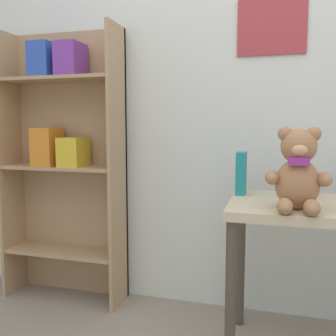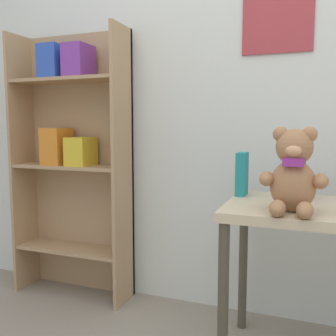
{
  "view_description": "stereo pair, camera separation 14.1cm",
  "coord_description": "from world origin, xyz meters",
  "px_view_note": "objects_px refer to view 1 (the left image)",
  "views": [
    {
      "loc": [
        0.11,
        -0.52,
        0.97
      ],
      "look_at": [
        -0.35,
        1.08,
        0.78
      ],
      "focal_mm": 40.0,
      "sensor_mm": 36.0,
      "label": 1
    },
    {
      "loc": [
        0.24,
        -0.48,
        0.97
      ],
      "look_at": [
        -0.35,
        1.08,
        0.78
      ],
      "focal_mm": 40.0,
      "sensor_mm": 36.0,
      "label": 2
    }
  ],
  "objects_px": {
    "bookshelf_side": "(65,151)",
    "book_standing_blue": "(300,172)",
    "display_table": "(301,230)",
    "teddy_bear": "(298,172)",
    "book_standing_teal": "(241,173)"
  },
  "relations": [
    {
      "from": "teddy_bear",
      "to": "book_standing_blue",
      "type": "height_order",
      "value": "teddy_bear"
    },
    {
      "from": "teddy_bear",
      "to": "book_standing_teal",
      "type": "relative_size",
      "value": 1.6
    },
    {
      "from": "teddy_bear",
      "to": "book_standing_blue",
      "type": "relative_size",
      "value": 1.46
    },
    {
      "from": "display_table",
      "to": "book_standing_teal",
      "type": "distance_m",
      "value": 0.35
    },
    {
      "from": "bookshelf_side",
      "to": "book_standing_blue",
      "type": "relative_size",
      "value": 7.19
    },
    {
      "from": "bookshelf_side",
      "to": "display_table",
      "type": "distance_m",
      "value": 1.29
    },
    {
      "from": "display_table",
      "to": "book_standing_teal",
      "type": "relative_size",
      "value": 3.52
    },
    {
      "from": "display_table",
      "to": "book_standing_blue",
      "type": "distance_m",
      "value": 0.26
    },
    {
      "from": "book_standing_teal",
      "to": "book_standing_blue",
      "type": "relative_size",
      "value": 0.91
    },
    {
      "from": "bookshelf_side",
      "to": "book_standing_blue",
      "type": "distance_m",
      "value": 1.24
    },
    {
      "from": "bookshelf_side",
      "to": "display_table",
      "type": "relative_size",
      "value": 2.24
    },
    {
      "from": "teddy_bear",
      "to": "book_standing_teal",
      "type": "distance_m",
      "value": 0.36
    },
    {
      "from": "display_table",
      "to": "teddy_bear",
      "type": "distance_m",
      "value": 0.29
    },
    {
      "from": "bookshelf_side",
      "to": "teddy_bear",
      "type": "xyz_separation_m",
      "value": [
        1.2,
        -0.42,
        -0.03
      ]
    },
    {
      "from": "book_standing_teal",
      "to": "book_standing_blue",
      "type": "xyz_separation_m",
      "value": [
        0.25,
        0.02,
        0.01
      ]
    }
  ]
}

